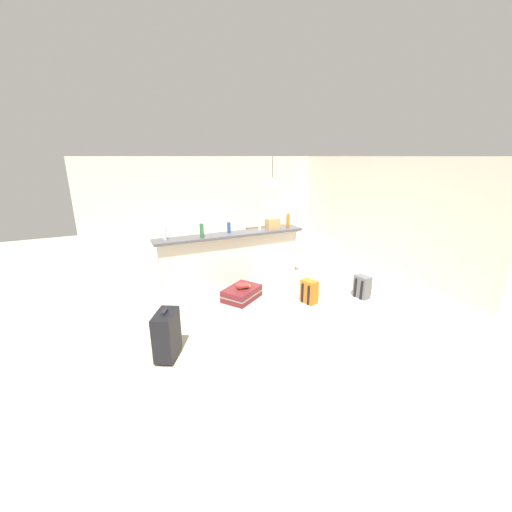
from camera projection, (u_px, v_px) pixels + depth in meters
ground_plane at (262, 288)px, 6.35m from camera, size 13.00×13.00×0.05m
wall_back at (213, 205)px, 8.60m from camera, size 6.60×0.10×2.50m
wall_right at (373, 212)px, 7.47m from camera, size 0.10×6.00×2.50m
partition_half_wall at (232, 261)px, 6.28m from camera, size 2.80×0.20×1.03m
bar_countertop at (232, 235)px, 6.12m from camera, size 2.96×0.40×0.05m
bottle_clear at (165, 232)px, 5.58m from camera, size 0.06×0.06×0.28m
bottle_green at (202, 231)px, 5.74m from camera, size 0.07×0.07×0.26m
bottle_blue at (229, 227)px, 6.12m from camera, size 0.07×0.07×0.21m
bottle_white at (260, 224)px, 6.36m from camera, size 0.06×0.06×0.22m
bottle_amber at (288, 221)px, 6.52m from camera, size 0.07×0.07×0.29m
grocery_bag at (272, 224)px, 6.43m from camera, size 0.26×0.18×0.22m
dining_table at (272, 232)px, 8.09m from camera, size 1.10×0.80×0.74m
dining_chair_near_partition at (279, 243)px, 7.64m from camera, size 0.43×0.43×0.93m
pendant_lamp at (272, 181)px, 7.77m from camera, size 0.34×0.34×0.69m
suitcase_flat_maroon at (242, 293)px, 5.80m from camera, size 0.87×0.79×0.22m
backpack_orange at (309, 292)px, 5.64m from camera, size 0.30×0.32×0.42m
suitcase_upright_black at (167, 334)px, 4.05m from camera, size 0.42×0.50×0.67m
backpack_grey at (362, 287)px, 5.84m from camera, size 0.28×0.30×0.42m
book_stack at (243, 286)px, 5.76m from camera, size 0.28×0.25×0.08m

